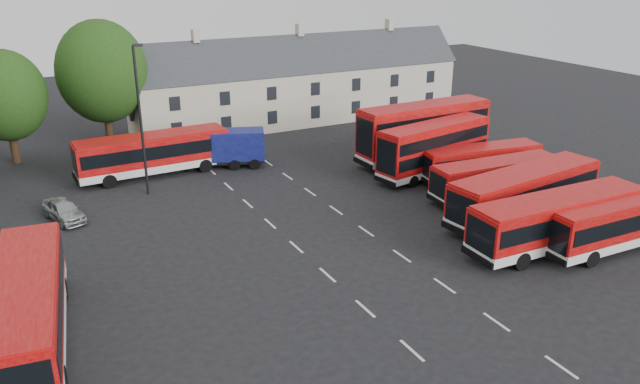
{
  "coord_description": "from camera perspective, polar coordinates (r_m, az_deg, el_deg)",
  "views": [
    {
      "loc": [
        -14.67,
        -28.99,
        16.65
      ],
      "look_at": [
        2.98,
        4.55,
        2.2
      ],
      "focal_mm": 35.0,
      "sensor_mm": 36.0,
      "label": 1
    }
  ],
  "objects": [
    {
      "name": "ground",
      "position": [
        36.51,
        -0.82,
        -6.27
      ],
      "size": [
        140.0,
        140.0,
        0.0
      ],
      "primitive_type": "plane",
      "color": "black",
      "rests_on": "ground"
    },
    {
      "name": "lane_markings",
      "position": [
        39.14,
        1.12,
        -4.3
      ],
      "size": [
        5.15,
        33.8,
        0.01
      ],
      "color": "beige",
      "rests_on": "ground"
    },
    {
      "name": "terrace_houses",
      "position": [
        66.82,
        -1.82,
        9.82
      ],
      "size": [
        35.7,
        7.13,
        10.06
      ],
      "color": "beige",
      "rests_on": "ground"
    },
    {
      "name": "bus_row_a",
      "position": [
        41.52,
        25.95,
        -2.12
      ],
      "size": [
        11.4,
        2.93,
        3.21
      ],
      "rotation": [
        0.0,
        0.0,
        -0.03
      ],
      "color": "silver",
      "rests_on": "ground"
    },
    {
      "name": "bus_row_b",
      "position": [
        39.76,
        20.99,
        -2.19
      ],
      "size": [
        11.93,
        3.05,
        3.35
      ],
      "rotation": [
        0.0,
        0.0,
        -0.03
      ],
      "color": "silver",
      "rests_on": "ground"
    },
    {
      "name": "bus_row_c",
      "position": [
        43.42,
        18.23,
        0.14
      ],
      "size": [
        12.38,
        4.16,
        3.43
      ],
      "rotation": [
        0.0,
        0.0,
        0.12
      ],
      "color": "silver",
      "rests_on": "ground"
    },
    {
      "name": "bus_row_d",
      "position": [
        46.82,
        15.8,
        1.43
      ],
      "size": [
        10.15,
        3.03,
        2.83
      ],
      "rotation": [
        0.0,
        0.0,
        -0.07
      ],
      "color": "silver",
      "rests_on": "ground"
    },
    {
      "name": "bus_row_e",
      "position": [
        50.36,
        14.48,
        2.86
      ],
      "size": [
        9.94,
        3.61,
        2.75
      ],
      "rotation": [
        0.0,
        0.0,
        -0.15
      ],
      "color": "silver",
      "rests_on": "ground"
    },
    {
      "name": "bus_dd_south",
      "position": [
        50.48,
        10.38,
        4.16
      ],
      "size": [
        10.68,
        4.13,
        4.28
      ],
      "rotation": [
        0.0,
        0.0,
        0.17
      ],
      "color": "silver",
      "rests_on": "ground"
    },
    {
      "name": "bus_dd_north",
      "position": [
        53.94,
        9.47,
        5.73
      ],
      "size": [
        12.15,
        3.12,
        4.95
      ],
      "rotation": [
        0.0,
        0.0,
        0.03
      ],
      "color": "silver",
      "rests_on": "ground"
    },
    {
      "name": "bus_west",
      "position": [
        31.0,
        -25.17,
        -9.34
      ],
      "size": [
        4.28,
        12.52,
        3.47
      ],
      "rotation": [
        0.0,
        0.0,
        1.45
      ],
      "color": "silver",
      "rests_on": "ground"
    },
    {
      "name": "bus_north",
      "position": [
        51.45,
        -15.02,
        3.63
      ],
      "size": [
        12.0,
        3.1,
        3.37
      ],
      "rotation": [
        0.0,
        0.0,
        0.03
      ],
      "color": "silver",
      "rests_on": "ground"
    },
    {
      "name": "box_truck",
      "position": [
        52.47,
        -8.9,
        4.11
      ],
      "size": [
        7.42,
        4.58,
        3.1
      ],
      "rotation": [
        0.0,
        0.0,
        -0.36
      ],
      "color": "black",
      "rests_on": "ground"
    },
    {
      "name": "silver_car",
      "position": [
        44.94,
        -22.38,
        -1.55
      ],
      "size": [
        2.75,
        4.5,
        1.43
      ],
      "primitive_type": "imported",
      "rotation": [
        0.0,
        0.0,
        0.27
      ],
      "color": "#ADB0B5",
      "rests_on": "ground"
    },
    {
      "name": "lamppost",
      "position": [
        46.42,
        -16.08,
        6.6
      ],
      "size": [
        0.75,
        0.27,
        10.96
      ],
      "rotation": [
        0.0,
        0.0,
        -0.0
      ],
      "color": "black",
      "rests_on": "ground"
    }
  ]
}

